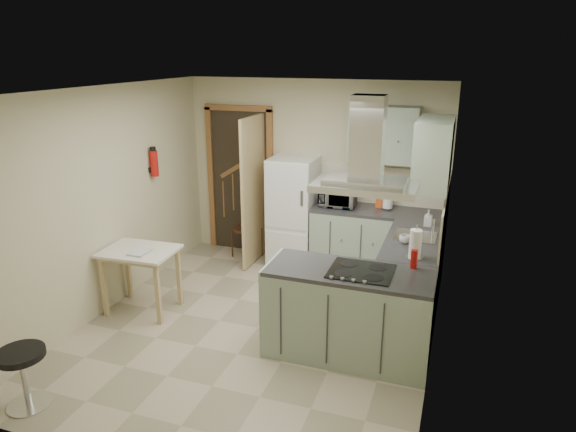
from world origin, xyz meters
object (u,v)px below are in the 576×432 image
at_px(fridge, 293,212).
at_px(stool, 25,378).
at_px(bentwood_chair, 247,229).
at_px(extractor_hood, 365,186).
at_px(drop_leaf_table, 142,280).
at_px(microwave, 338,197).
at_px(peninsula, 349,313).

xyz_separation_m(fridge, stool, (-1.14, -3.60, -0.49)).
height_order(fridge, bentwood_chair, fridge).
xyz_separation_m(extractor_hood, drop_leaf_table, (-2.51, 0.13, -1.35)).
bearing_deg(extractor_hood, microwave, 109.83).
height_order(extractor_hood, bentwood_chair, extractor_hood).
height_order(bentwood_chair, microwave, microwave).
height_order(peninsula, extractor_hood, extractor_hood).
relative_size(drop_leaf_table, stool, 1.52).
height_order(peninsula, drop_leaf_table, peninsula).
xyz_separation_m(peninsula, microwave, (-0.61, 1.97, 0.58)).
distance_m(fridge, bentwood_chair, 0.78).
xyz_separation_m(extractor_hood, bentwood_chair, (-2.03, 2.00, -1.30)).
height_order(peninsula, stool, peninsula).
bearing_deg(bentwood_chair, peninsula, -25.40).
distance_m(fridge, drop_leaf_table, 2.23).
relative_size(peninsula, extractor_hood, 1.72).
bearing_deg(peninsula, fridge, 121.74).
xyz_separation_m(fridge, extractor_hood, (1.32, -1.98, 0.97)).
bearing_deg(extractor_hood, bentwood_chair, 135.42).
bearing_deg(bentwood_chair, drop_leaf_table, -83.56).
distance_m(bentwood_chair, microwave, 1.46).
distance_m(drop_leaf_table, microwave, 2.65).
relative_size(fridge, extractor_hood, 1.67).
distance_m(bentwood_chair, stool, 3.65).
distance_m(fridge, microwave, 0.68).
bearing_deg(fridge, microwave, -1.38).
relative_size(extractor_hood, drop_leaf_table, 1.14).
bearing_deg(stool, peninsula, 34.34).
xyz_separation_m(peninsula, stool, (-2.37, -1.62, -0.19)).
bearing_deg(bentwood_chair, extractor_hood, -23.95).
height_order(extractor_hood, microwave, extractor_hood).
relative_size(stool, microwave, 1.13).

